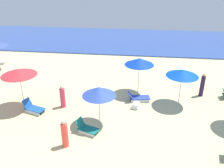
% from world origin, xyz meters
% --- Properties ---
extents(ocean, '(60.00, 11.64, 0.12)m').
position_xyz_m(ocean, '(0.00, 24.18, 0.06)').
color(ocean, '#2F4B95').
rests_on(ocean, ground_plane).
extents(umbrella_0, '(2.05, 2.05, 2.63)m').
position_xyz_m(umbrella_0, '(2.78, 10.42, 2.39)').
color(umbrella_0, silver).
rests_on(umbrella_0, ground_plane).
extents(lounge_chair_0_0, '(1.55, 0.85, 0.63)m').
position_xyz_m(lounge_chair_0_0, '(2.83, 9.21, 0.24)').
color(lounge_chair_0_0, silver).
rests_on(lounge_chair_0_0, ground_plane).
extents(umbrella_2, '(2.05, 2.05, 2.45)m').
position_xyz_m(umbrella_2, '(5.52, 9.15, 2.23)').
color(umbrella_2, silver).
rests_on(umbrella_2, ground_plane).
extents(umbrella_3, '(1.89, 1.89, 2.34)m').
position_xyz_m(umbrella_3, '(0.67, 6.30, 2.08)').
color(umbrella_3, silver).
rests_on(umbrella_3, ground_plane).
extents(lounge_chair_3_0, '(1.33, 0.94, 0.74)m').
position_xyz_m(lounge_chair_3_0, '(0.11, 5.33, 0.26)').
color(lounge_chair_3_0, silver).
rests_on(lounge_chair_3_0, ground_plane).
extents(umbrella_6, '(2.18, 2.18, 2.63)m').
position_xyz_m(umbrella_6, '(-4.50, 7.53, 2.43)').
color(umbrella_6, silver).
rests_on(umbrella_6, ground_plane).
extents(lounge_chair_6_0, '(1.44, 0.98, 0.79)m').
position_xyz_m(lounge_chair_6_0, '(-3.66, 7.00, 0.27)').
color(lounge_chair_6_0, silver).
rests_on(lounge_chair_6_0, ground_plane).
extents(beachgoer_0, '(0.40, 0.40, 1.70)m').
position_xyz_m(beachgoer_0, '(7.22, 10.49, 0.81)').
color(beachgoer_0, '#2C1C3E').
rests_on(beachgoer_0, ground_plane).
extents(beachgoer_1, '(0.47, 0.47, 1.55)m').
position_xyz_m(beachgoer_1, '(-0.71, 4.10, 0.72)').
color(beachgoer_1, '#E54A3E').
rests_on(beachgoer_1, ground_plane).
extents(beachgoer_2, '(0.38, 0.38, 1.53)m').
position_xyz_m(beachgoer_2, '(-1.99, 7.82, 0.71)').
color(beachgoer_2, '#D23E5A').
rests_on(beachgoer_2, ground_plane).
extents(cooler_box_0, '(0.53, 0.63, 0.33)m').
position_xyz_m(cooler_box_0, '(2.71, 8.27, 0.17)').
color(cooler_box_0, white).
rests_on(cooler_box_0, ground_plane).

